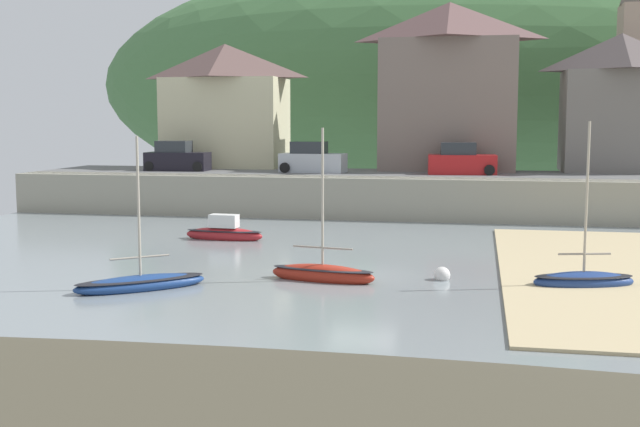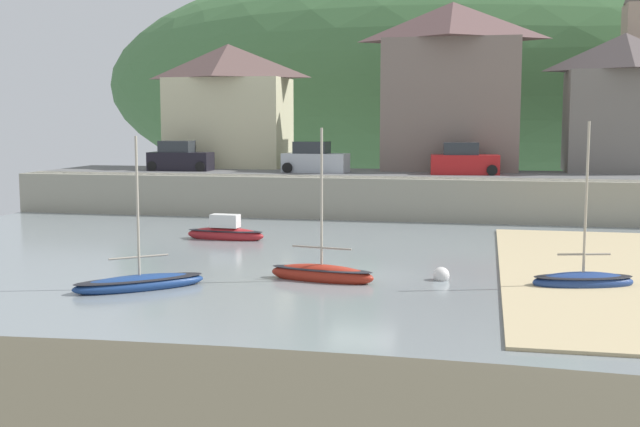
{
  "view_description": "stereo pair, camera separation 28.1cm",
  "coord_description": "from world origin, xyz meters",
  "px_view_note": "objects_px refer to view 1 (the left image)",
  "views": [
    {
      "loc": [
        4.15,
        -28.97,
        5.72
      ],
      "look_at": [
        -2.08,
        2.32,
        1.97
      ],
      "focal_mm": 44.95,
      "sensor_mm": 36.0,
      "label": 1
    },
    {
      "loc": [
        4.43,
        -28.91,
        5.72
      ],
      "look_at": [
        -2.08,
        2.32,
        1.97
      ],
      "focal_mm": 44.95,
      "sensor_mm": 36.0,
      "label": 2
    }
  ],
  "objects_px": {
    "sailboat_white_hull": "(224,233)",
    "waterfront_building_right": "(620,102)",
    "waterfront_building_left": "(226,105)",
    "parked_car_end_of_row": "(461,161)",
    "rowboat_small_beached": "(323,273)",
    "waterfront_building_centre": "(449,86)",
    "fishing_boat_green": "(584,280)",
    "sailboat_tall_mast": "(141,283)",
    "parked_car_by_wall": "(312,160)",
    "mooring_buoy": "(442,275)",
    "parked_car_near_slipway": "(177,158)"
  },
  "relations": [
    {
      "from": "sailboat_white_hull",
      "to": "waterfront_building_right",
      "type": "bearing_deg",
      "value": 44.46
    },
    {
      "from": "waterfront_building_left",
      "to": "parked_car_end_of_row",
      "type": "distance_m",
      "value": 17.42
    },
    {
      "from": "waterfront_building_left",
      "to": "rowboat_small_beached",
      "type": "bearing_deg",
      "value": -65.45
    },
    {
      "from": "waterfront_building_right",
      "to": "parked_car_end_of_row",
      "type": "xyz_separation_m",
      "value": [
        -9.78,
        -4.5,
        -3.66
      ]
    },
    {
      "from": "waterfront_building_centre",
      "to": "fishing_boat_green",
      "type": "height_order",
      "value": "waterfront_building_centre"
    },
    {
      "from": "fishing_boat_green",
      "to": "rowboat_small_beached",
      "type": "bearing_deg",
      "value": 169.03
    },
    {
      "from": "fishing_boat_green",
      "to": "sailboat_tall_mast",
      "type": "bearing_deg",
      "value": 177.44
    },
    {
      "from": "rowboat_small_beached",
      "to": "parked_car_by_wall",
      "type": "xyz_separation_m",
      "value": [
        -5.0,
        22.08,
        2.93
      ]
    },
    {
      "from": "rowboat_small_beached",
      "to": "parked_car_end_of_row",
      "type": "relative_size",
      "value": 1.33
    },
    {
      "from": "fishing_boat_green",
      "to": "sailboat_white_hull",
      "type": "height_order",
      "value": "fishing_boat_green"
    },
    {
      "from": "waterfront_building_left",
      "to": "sailboat_white_hull",
      "type": "distance_m",
      "value": 19.71
    },
    {
      "from": "mooring_buoy",
      "to": "fishing_boat_green",
      "type": "bearing_deg",
      "value": -4.25
    },
    {
      "from": "waterfront_building_centre",
      "to": "parked_car_by_wall",
      "type": "bearing_deg",
      "value": -151.51
    },
    {
      "from": "rowboat_small_beached",
      "to": "parked_car_end_of_row",
      "type": "xyz_separation_m",
      "value": [
        4.31,
        22.08,
        2.93
      ]
    },
    {
      "from": "fishing_boat_green",
      "to": "parked_car_by_wall",
      "type": "relative_size",
      "value": 1.38
    },
    {
      "from": "parked_car_by_wall",
      "to": "mooring_buoy",
      "type": "distance_m",
      "value": 23.2
    },
    {
      "from": "fishing_boat_green",
      "to": "parked_car_end_of_row",
      "type": "relative_size",
      "value": 1.38
    },
    {
      "from": "sailboat_white_hull",
      "to": "mooring_buoy",
      "type": "relative_size",
      "value": 6.65
    },
    {
      "from": "sailboat_white_hull",
      "to": "parked_car_by_wall",
      "type": "height_order",
      "value": "parked_car_by_wall"
    },
    {
      "from": "rowboat_small_beached",
      "to": "sailboat_white_hull",
      "type": "bearing_deg",
      "value": 136.85
    },
    {
      "from": "waterfront_building_right",
      "to": "mooring_buoy",
      "type": "xyz_separation_m",
      "value": [
        -9.91,
        -25.59,
        -6.68
      ]
    },
    {
      "from": "waterfront_building_right",
      "to": "mooring_buoy",
      "type": "relative_size",
      "value": 14.77
    },
    {
      "from": "fishing_boat_green",
      "to": "sailboat_tall_mast",
      "type": "relative_size",
      "value": 1.1
    },
    {
      "from": "parked_car_by_wall",
      "to": "parked_car_end_of_row",
      "type": "height_order",
      "value": "same"
    },
    {
      "from": "parked_car_by_wall",
      "to": "fishing_boat_green",
      "type": "bearing_deg",
      "value": -51.93
    },
    {
      "from": "fishing_boat_green",
      "to": "mooring_buoy",
      "type": "relative_size",
      "value": 9.84
    },
    {
      "from": "waterfront_building_centre",
      "to": "mooring_buoy",
      "type": "xyz_separation_m",
      "value": [
        0.89,
        -25.59,
        -7.79
      ]
    },
    {
      "from": "waterfront_building_left",
      "to": "parked_car_near_slipway",
      "type": "relative_size",
      "value": 2.07
    },
    {
      "from": "parked_car_near_slipway",
      "to": "waterfront_building_centre",
      "type": "bearing_deg",
      "value": 13.45
    },
    {
      "from": "waterfront_building_left",
      "to": "waterfront_building_centre",
      "type": "relative_size",
      "value": 0.78
    },
    {
      "from": "sailboat_tall_mast",
      "to": "fishing_boat_green",
      "type": "bearing_deg",
      "value": -27.01
    },
    {
      "from": "sailboat_white_hull",
      "to": "parked_car_near_slipway",
      "type": "bearing_deg",
      "value": 123.27
    },
    {
      "from": "parked_car_near_slipway",
      "to": "parked_car_end_of_row",
      "type": "xyz_separation_m",
      "value": [
        18.38,
        0.0,
        0.0
      ]
    },
    {
      "from": "sailboat_white_hull",
      "to": "parked_car_end_of_row",
      "type": "distance_m",
      "value": 17.39
    },
    {
      "from": "rowboat_small_beached",
      "to": "sailboat_white_hull",
      "type": "distance_m",
      "value": 10.97
    },
    {
      "from": "mooring_buoy",
      "to": "waterfront_building_centre",
      "type": "bearing_deg",
      "value": 91.99
    },
    {
      "from": "parked_car_near_slipway",
      "to": "parked_car_end_of_row",
      "type": "relative_size",
      "value": 0.98
    },
    {
      "from": "waterfront_building_left",
      "to": "parked_car_by_wall",
      "type": "bearing_deg",
      "value": -32.22
    },
    {
      "from": "mooring_buoy",
      "to": "waterfront_building_left",
      "type": "bearing_deg",
      "value": 122.53
    },
    {
      "from": "parked_car_by_wall",
      "to": "waterfront_building_right",
      "type": "bearing_deg",
      "value": 18.2
    },
    {
      "from": "waterfront_building_centre",
      "to": "parked_car_by_wall",
      "type": "relative_size",
      "value": 2.59
    },
    {
      "from": "parked_car_by_wall",
      "to": "mooring_buoy",
      "type": "xyz_separation_m",
      "value": [
        9.18,
        -21.09,
        -3.03
      ]
    },
    {
      "from": "waterfront_building_left",
      "to": "rowboat_small_beached",
      "type": "height_order",
      "value": "waterfront_building_left"
    },
    {
      "from": "parked_car_end_of_row",
      "to": "rowboat_small_beached",
      "type": "bearing_deg",
      "value": -105.73
    },
    {
      "from": "waterfront_building_left",
      "to": "parked_car_end_of_row",
      "type": "xyz_separation_m",
      "value": [
        16.45,
        -4.5,
        -3.56
      ]
    },
    {
      "from": "waterfront_building_centre",
      "to": "sailboat_tall_mast",
      "type": "height_order",
      "value": "waterfront_building_centre"
    },
    {
      "from": "waterfront_building_right",
      "to": "parked_car_near_slipway",
      "type": "height_order",
      "value": "waterfront_building_right"
    },
    {
      "from": "waterfront_building_centre",
      "to": "rowboat_small_beached",
      "type": "bearing_deg",
      "value": -97.06
    },
    {
      "from": "parked_car_end_of_row",
      "to": "mooring_buoy",
      "type": "height_order",
      "value": "parked_car_end_of_row"
    },
    {
      "from": "waterfront_building_right",
      "to": "parked_car_end_of_row",
      "type": "bearing_deg",
      "value": -155.29
    }
  ]
}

